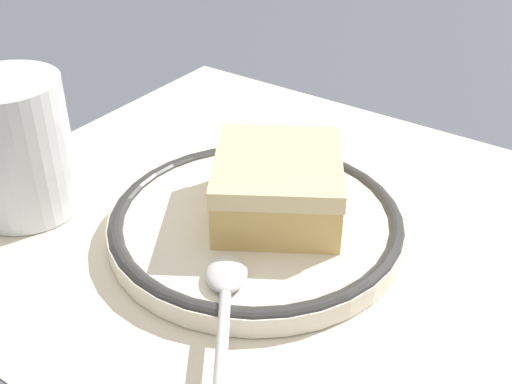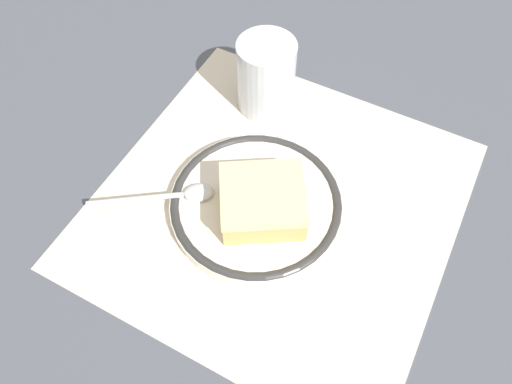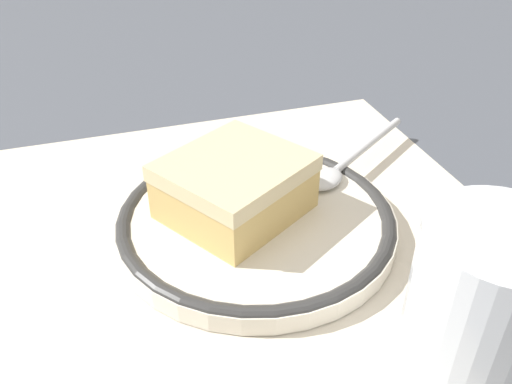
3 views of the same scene
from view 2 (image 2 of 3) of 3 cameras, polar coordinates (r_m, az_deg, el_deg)
name	(u,v)px [view 2 (image 2 of 3)]	position (r m, az deg, el deg)	size (l,w,h in m)	color
ground_plane	(277,203)	(0.60, 2.42, -1.27)	(2.40, 2.40, 0.00)	#4C515B
placemat	(277,203)	(0.60, 2.43, -1.23)	(0.41, 0.41, 0.00)	beige
plate	(256,204)	(0.59, 0.00, -1.34)	(0.20, 0.20, 0.02)	silver
cake_slice	(263,201)	(0.56, 0.75, -1.08)	(0.12, 0.12, 0.04)	#DBB76B
spoon	(174,195)	(0.59, -9.28, -0.35)	(0.13, 0.10, 0.01)	silver
cup	(266,79)	(0.67, 1.14, 12.70)	(0.08, 0.08, 0.10)	silver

